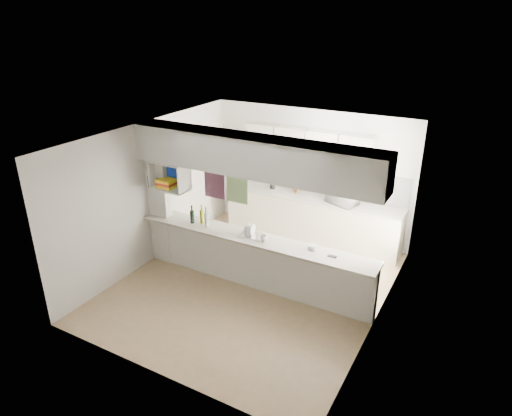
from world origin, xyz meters
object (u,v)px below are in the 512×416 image
Objects in this scene: microwave at (343,196)px; wine_bottles at (200,217)px; bowl at (345,187)px; dish_rack at (251,231)px.

microwave is 2.78m from wine_bottles.
microwave is 0.19m from bowl.
wine_bottles is (-1.87, -2.07, -0.21)m from bowl.
bowl is (0.03, -0.01, 0.19)m from microwave.
dish_rack is 0.99m from wine_bottles.
wine_bottles is at bearing -132.08° from bowl.
microwave is 2.50× the size of bowl.
wine_bottles is (-1.84, -2.08, -0.03)m from microwave.
bowl is 2.23m from dish_rack.
wine_bottles is at bearing 179.32° from dish_rack.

